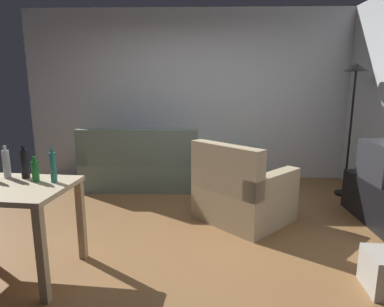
{
  "coord_description": "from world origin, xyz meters",
  "views": [
    {
      "loc": [
        0.2,
        -3.25,
        1.53
      ],
      "look_at": [
        0.1,
        0.5,
        0.75
      ],
      "focal_mm": 30.92,
      "sensor_mm": 36.0,
      "label": 1
    }
  ],
  "objects_px": {
    "torchiere_lamp": "(354,94)",
    "bottle_tall": "(53,167)",
    "couch": "(141,167)",
    "tv_stand": "(382,202)",
    "potted_plant": "(245,162)",
    "bottle_dark": "(25,164)",
    "bottle_clear": "(6,164)",
    "bottle_green": "(35,171)",
    "armchair": "(241,193)"
  },
  "relations": [
    {
      "from": "armchair",
      "to": "bottle_dark",
      "type": "distance_m",
      "value": 2.23
    },
    {
      "from": "tv_stand",
      "to": "bottle_clear",
      "type": "xyz_separation_m",
      "value": [
        -3.68,
        -0.92,
        0.64
      ]
    },
    {
      "from": "couch",
      "to": "bottle_tall",
      "type": "height_order",
      "value": "bottle_tall"
    },
    {
      "from": "armchair",
      "to": "couch",
      "type": "bearing_deg",
      "value": 2.72
    },
    {
      "from": "torchiere_lamp",
      "to": "armchair",
      "type": "bearing_deg",
      "value": -149.07
    },
    {
      "from": "couch",
      "to": "torchiere_lamp",
      "type": "bearing_deg",
      "value": 174.27
    },
    {
      "from": "torchiere_lamp",
      "to": "bottle_clear",
      "type": "height_order",
      "value": "torchiere_lamp"
    },
    {
      "from": "bottle_green",
      "to": "bottle_tall",
      "type": "relative_size",
      "value": 0.74
    },
    {
      "from": "bottle_clear",
      "to": "bottle_dark",
      "type": "height_order",
      "value": "bottle_dark"
    },
    {
      "from": "bottle_green",
      "to": "potted_plant",
      "type": "bearing_deg",
      "value": 51.68
    },
    {
      "from": "bottle_dark",
      "to": "potted_plant",
      "type": "bearing_deg",
      "value": 48.84
    },
    {
      "from": "potted_plant",
      "to": "bottle_clear",
      "type": "bearing_deg",
      "value": -133.2
    },
    {
      "from": "potted_plant",
      "to": "tv_stand",
      "type": "bearing_deg",
      "value": -49.51
    },
    {
      "from": "torchiere_lamp",
      "to": "bottle_tall",
      "type": "xyz_separation_m",
      "value": [
        -3.23,
        -2.0,
        -0.53
      ]
    },
    {
      "from": "torchiere_lamp",
      "to": "bottle_tall",
      "type": "height_order",
      "value": "torchiere_lamp"
    },
    {
      "from": "bottle_dark",
      "to": "tv_stand",
      "type": "bearing_deg",
      "value": 14.68
    },
    {
      "from": "couch",
      "to": "bottle_tall",
      "type": "bearing_deg",
      "value": 82.84
    },
    {
      "from": "tv_stand",
      "to": "bottle_tall",
      "type": "height_order",
      "value": "bottle_tall"
    },
    {
      "from": "tv_stand",
      "to": "potted_plant",
      "type": "relative_size",
      "value": 1.93
    },
    {
      "from": "torchiere_lamp",
      "to": "bottle_dark",
      "type": "relative_size",
      "value": 6.43
    },
    {
      "from": "bottle_clear",
      "to": "torchiere_lamp",
      "type": "bearing_deg",
      "value": 27.1
    },
    {
      "from": "tv_stand",
      "to": "bottle_clear",
      "type": "bearing_deg",
      "value": 104.02
    },
    {
      "from": "couch",
      "to": "bottle_green",
      "type": "bearing_deg",
      "value": 78.91
    },
    {
      "from": "tv_stand",
      "to": "bottle_green",
      "type": "xyz_separation_m",
      "value": [
        -3.39,
        -1.02,
        0.61
      ]
    },
    {
      "from": "couch",
      "to": "bottle_clear",
      "type": "relative_size",
      "value": 6.19
    },
    {
      "from": "armchair",
      "to": "bottle_dark",
      "type": "xyz_separation_m",
      "value": [
        -1.94,
        -0.94,
        0.56
      ]
    },
    {
      "from": "torchiere_lamp",
      "to": "tv_stand",
      "type": "bearing_deg",
      "value": -90.0
    },
    {
      "from": "bottle_dark",
      "to": "bottle_tall",
      "type": "bearing_deg",
      "value": -21.31
    },
    {
      "from": "tv_stand",
      "to": "potted_plant",
      "type": "height_order",
      "value": "potted_plant"
    },
    {
      "from": "bottle_dark",
      "to": "bottle_green",
      "type": "relative_size",
      "value": 1.35
    },
    {
      "from": "torchiere_lamp",
      "to": "bottle_clear",
      "type": "distance_m",
      "value": 4.17
    },
    {
      "from": "bottle_tall",
      "to": "tv_stand",
      "type": "bearing_deg",
      "value": 17.79
    },
    {
      "from": "bottle_dark",
      "to": "bottle_green",
      "type": "xyz_separation_m",
      "value": [
        0.13,
        -0.1,
        -0.04
      ]
    },
    {
      "from": "tv_stand",
      "to": "bottle_tall",
      "type": "distance_m",
      "value": 3.46
    },
    {
      "from": "armchair",
      "to": "torchiere_lamp",
      "type": "bearing_deg",
      "value": -103.92
    },
    {
      "from": "tv_stand",
      "to": "potted_plant",
      "type": "bearing_deg",
      "value": 40.49
    },
    {
      "from": "couch",
      "to": "tv_stand",
      "type": "height_order",
      "value": "couch"
    },
    {
      "from": "bottle_dark",
      "to": "bottle_tall",
      "type": "distance_m",
      "value": 0.31
    },
    {
      "from": "tv_stand",
      "to": "bottle_dark",
      "type": "relative_size",
      "value": 3.9
    },
    {
      "from": "armchair",
      "to": "bottle_clear",
      "type": "bearing_deg",
      "value": 69.18
    },
    {
      "from": "torchiere_lamp",
      "to": "armchair",
      "type": "height_order",
      "value": "torchiere_lamp"
    },
    {
      "from": "bottle_tall",
      "to": "couch",
      "type": "bearing_deg",
      "value": 82.84
    },
    {
      "from": "bottle_green",
      "to": "armchair",
      "type": "bearing_deg",
      "value": 29.81
    },
    {
      "from": "torchiere_lamp",
      "to": "bottle_clear",
      "type": "relative_size",
      "value": 6.54
    },
    {
      "from": "tv_stand",
      "to": "bottle_green",
      "type": "height_order",
      "value": "bottle_green"
    },
    {
      "from": "potted_plant",
      "to": "armchair",
      "type": "height_order",
      "value": "armchair"
    },
    {
      "from": "potted_plant",
      "to": "bottle_dark",
      "type": "relative_size",
      "value": 2.02
    },
    {
      "from": "bottle_dark",
      "to": "bottle_clear",
      "type": "bearing_deg",
      "value": 178.6
    },
    {
      "from": "potted_plant",
      "to": "bottle_dark",
      "type": "distance_m",
      "value": 3.36
    },
    {
      "from": "tv_stand",
      "to": "torchiere_lamp",
      "type": "height_order",
      "value": "torchiere_lamp"
    }
  ]
}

